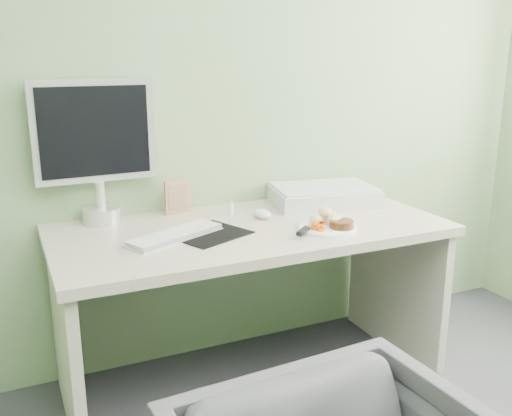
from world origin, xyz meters
name	(u,v)px	position (x,y,z in m)	size (l,w,h in m)	color
wall_back	(216,68)	(0.00, 2.00, 1.35)	(3.50, 3.50, 0.00)	gray
desk	(251,267)	(0.00, 1.62, 0.55)	(1.60, 0.75, 0.73)	#BFB5A0
plate	(328,228)	(0.26, 1.45, 0.74)	(0.24, 0.24, 0.01)	white
steak	(342,224)	(0.30, 1.41, 0.76)	(0.10, 0.10, 0.03)	black
potato_pile	(326,215)	(0.28, 1.50, 0.77)	(0.11, 0.08, 0.06)	tan
carrot_heap	(318,225)	(0.20, 1.43, 0.76)	(0.06, 0.05, 0.04)	#EE5105
steak_knife	(306,228)	(0.15, 1.43, 0.75)	(0.20, 0.17, 0.02)	silver
mousepad	(208,234)	(-0.20, 1.59, 0.73)	(0.28, 0.24, 0.00)	black
keyboard	(175,235)	(-0.33, 1.59, 0.74)	(0.39, 0.12, 0.02)	white
computer_mouse	(263,214)	(0.09, 1.70, 0.75)	(0.06, 0.11, 0.04)	white
photo_frame	(177,197)	(-0.22, 1.93, 0.80)	(0.12, 0.01, 0.15)	#A56E4D
eyedrop_bottle	(231,208)	(-0.01, 1.82, 0.76)	(0.02, 0.02, 0.06)	white
scanner	(323,196)	(0.45, 1.81, 0.77)	(0.47, 0.32, 0.07)	silver
monitor	(95,143)	(-0.55, 1.94, 1.06)	(0.49, 0.15, 0.59)	silver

